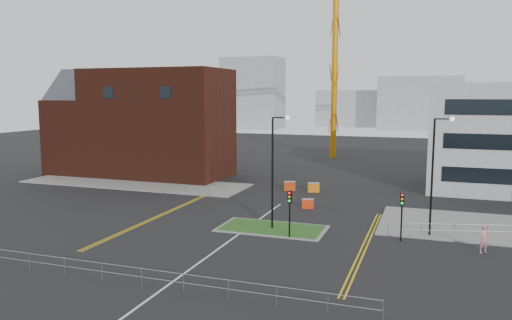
{
  "coord_description": "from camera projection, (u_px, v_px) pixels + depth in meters",
  "views": [
    {
      "loc": [
        13.81,
        -29.39,
        10.84
      ],
      "look_at": [
        -0.81,
        12.02,
        5.0
      ],
      "focal_mm": 35.0,
      "sensor_mm": 36.0,
      "label": 1
    }
  ],
  "objects": [
    {
      "name": "railing_left",
      "position": [
        186.0,
        188.0,
        53.81
      ],
      "size": [
        6.05,
        0.05,
        1.1
      ],
      "color": "gray",
      "rests_on": "ground"
    },
    {
      "name": "barrier_left",
      "position": [
        290.0,
        186.0,
        56.14
      ],
      "size": [
        1.33,
        0.78,
        1.06
      ],
      "color": "red",
      "rests_on": "ground"
    },
    {
      "name": "streetlamp_right_near",
      "position": [
        436.0,
        167.0,
        37.4
      ],
      "size": [
        1.46,
        0.36,
        9.18
      ],
      "color": "black",
      "rests_on": "ground"
    },
    {
      "name": "skyline_b",
      "position": [
        420.0,
        103.0,
        150.62
      ],
      "size": [
        24.0,
        12.0,
        16.0
      ],
      "primitive_type": "cube",
      "color": "gray",
      "rests_on": "ground"
    },
    {
      "name": "centre_line",
      "position": [
        220.0,
        248.0,
        35.32
      ],
      "size": [
        0.15,
        30.0,
        0.01
      ],
      "primitive_type": "cube",
      "color": "silver",
      "rests_on": "ground"
    },
    {
      "name": "streetlamp_island",
      "position": [
        275.0,
        163.0,
        39.49
      ],
      "size": [
        1.46,
        0.36,
        9.18
      ],
      "color": "black",
      "rests_on": "ground"
    },
    {
      "name": "grass_island",
      "position": [
        272.0,
        228.0,
        40.26
      ],
      "size": [
        8.0,
        4.0,
        0.12
      ],
      "primitive_type": "cube",
      "color": "#1C4818",
      "rests_on": "ground"
    },
    {
      "name": "island_kerb",
      "position": [
        272.0,
        228.0,
        40.27
      ],
      "size": [
        8.6,
        4.6,
        0.08
      ],
      "primitive_type": "cube",
      "color": "slate",
      "rests_on": "ground"
    },
    {
      "name": "traffic_light_right",
      "position": [
        402.0,
        207.0,
        36.61
      ],
      "size": [
        0.28,
        0.33,
        3.65
      ],
      "color": "black",
      "rests_on": "ground"
    },
    {
      "name": "ground",
      "position": [
        208.0,
        257.0,
        33.45
      ],
      "size": [
        200.0,
        200.0,
        0.0
      ],
      "primitive_type": "plane",
      "color": "black",
      "rests_on": "ground"
    },
    {
      "name": "yellow_left_b",
      "position": [
        168.0,
        213.0,
        45.67
      ],
      "size": [
        0.12,
        24.0,
        0.01
      ],
      "primitive_type": "cube",
      "color": "gold",
      "rests_on": "ground"
    },
    {
      "name": "pedestrian",
      "position": [
        484.0,
        239.0,
        34.13
      ],
      "size": [
        0.87,
        0.79,
        1.99
      ],
      "primitive_type": "imported",
      "rotation": [
        0.0,
        0.0,
        0.55
      ],
      "color": "pink",
      "rests_on": "ground"
    },
    {
      "name": "skyline_d",
      "position": [
        363.0,
        108.0,
        166.17
      ],
      "size": [
        30.0,
        12.0,
        12.0
      ],
      "primitive_type": "cube",
      "color": "gray",
      "rests_on": "ground"
    },
    {
      "name": "skyline_a",
      "position": [
        253.0,
        93.0,
        157.37
      ],
      "size": [
        18.0,
        12.0,
        22.0
      ],
      "primitive_type": "cube",
      "color": "gray",
      "rests_on": "ground"
    },
    {
      "name": "tower_crane",
      "position": [
        372.0,
        2.0,
        81.48
      ],
      "size": [
        51.88,
        12.85,
        37.21
      ],
      "color": "orange",
      "rests_on": "ground"
    },
    {
      "name": "barrier_right",
      "position": [
        313.0,
        187.0,
        55.24
      ],
      "size": [
        1.32,
        0.9,
        1.06
      ],
      "color": "orange",
      "rests_on": "ground"
    },
    {
      "name": "yellow_right_b",
      "position": [
        367.0,
        246.0,
        35.83
      ],
      "size": [
        0.12,
        20.0,
        0.01
      ],
      "primitive_type": "cube",
      "color": "gold",
      "rests_on": "ground"
    },
    {
      "name": "brick_building",
      "position": [
        139.0,
        124.0,
        66.31
      ],
      "size": [
        24.2,
        10.07,
        14.24
      ],
      "color": "#421B10",
      "rests_on": "ground"
    },
    {
      "name": "barrier_mid",
      "position": [
        308.0,
        203.0,
        47.35
      ],
      "size": [
        1.17,
        0.69,
        0.94
      ],
      "color": "red",
      "rests_on": "ground"
    },
    {
      "name": "yellow_left_a",
      "position": [
        165.0,
        213.0,
        45.77
      ],
      "size": [
        0.12,
        24.0,
        0.01
      ],
      "primitive_type": "cube",
      "color": "gold",
      "rests_on": "ground"
    },
    {
      "name": "pavement_left",
      "position": [
        135.0,
        183.0,
        60.61
      ],
      "size": [
        28.0,
        8.0,
        0.12
      ],
      "primitive_type": "cube",
      "color": "slate",
      "rests_on": "ground"
    },
    {
      "name": "traffic_light_island",
      "position": [
        290.0,
        205.0,
        37.39
      ],
      "size": [
        0.28,
        0.33,
        3.65
      ],
      "color": "black",
      "rests_on": "ground"
    },
    {
      "name": "yellow_right_a",
      "position": [
        363.0,
        245.0,
        35.93
      ],
      "size": [
        0.12,
        20.0,
        0.01
      ],
      "primitive_type": "cube",
      "color": "gold",
      "rests_on": "ground"
    },
    {
      "name": "railing_front",
      "position": [
        162.0,
        276.0,
        27.74
      ],
      "size": [
        24.05,
        0.05,
        1.1
      ],
      "color": "gray",
      "rests_on": "ground"
    }
  ]
}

